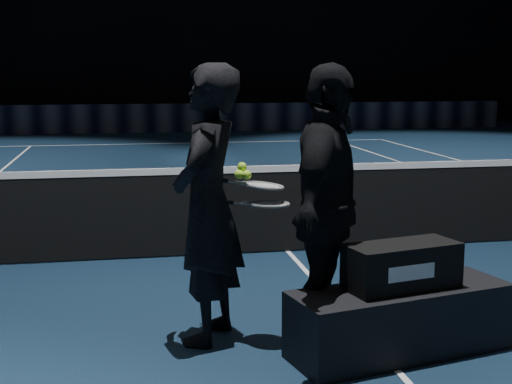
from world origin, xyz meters
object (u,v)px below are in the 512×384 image
Objects in this scene: racket_lower at (270,204)px; racket_upper at (264,186)px; player_a at (208,205)px; tennis_balls at (243,172)px; player_b at (327,210)px; racket_bag at (402,266)px; player_bench at (400,320)px.

racket_upper is at bearing 141.34° from racket_lower.
tennis_balls is at bearing 94.51° from player_a.
player_b is (0.78, -0.33, 0.00)m from player_a.
racket_lower reaches higher than racket_bag.
player_a is at bearing 145.19° from player_bench.
racket_lower is 0.29m from tennis_balls.
racket_bag is 1.15× the size of racket_upper.
racket_bag is at bearing -21.91° from tennis_balls.
racket_lower is (-0.37, 0.15, 0.02)m from player_b.
player_a is 0.43m from racket_upper.
player_b is 16.69× the size of tennis_balls.
tennis_balls reaches higher than racket_bag.
tennis_balls is (-0.18, 0.08, 0.22)m from racket_lower.
player_b is 2.95× the size of racket_upper.
racket_bag is (0.00, 0.00, 0.39)m from player_bench.
player_a reaches higher than racket_bag.
player_a is 2.95× the size of racket_upper.
player_a is at bearing 158.46° from tennis_balls.
player_a reaches higher than tennis_balls.
player_bench is at bearing 0.00° from racket_bag.
racket_lower reaches higher than player_bench.
racket_bag is 6.54× the size of tennis_balls.
player_bench is at bearing -82.84° from player_b.
player_a is at bearing 145.19° from racket_bag.
player_b reaches higher than player_bench.
player_a is at bearing 94.99° from player_b.
racket_upper is 0.18m from tennis_balls.
tennis_balls is (-0.15, 0.02, 0.10)m from racket_upper.
player_bench is 0.78× the size of player_a.
player_a is 1.00× the size of player_b.
player_b reaches higher than racket_lower.
player_a and player_b have the same top height.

